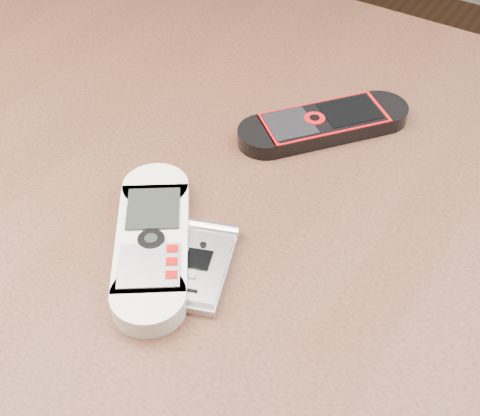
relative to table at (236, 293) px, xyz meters
name	(u,v)px	position (x,y,z in m)	size (l,w,h in m)	color
table	(236,293)	(0.00, 0.00, 0.00)	(1.20, 0.80, 0.75)	black
nokia_white	(153,241)	(-0.03, -0.07, 0.12)	(0.06, 0.17, 0.02)	silver
nokia_black_red	(324,123)	(0.01, 0.14, 0.11)	(0.05, 0.17, 0.02)	black
motorola_razr	(198,267)	(0.01, -0.07, 0.11)	(0.05, 0.09, 0.01)	silver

